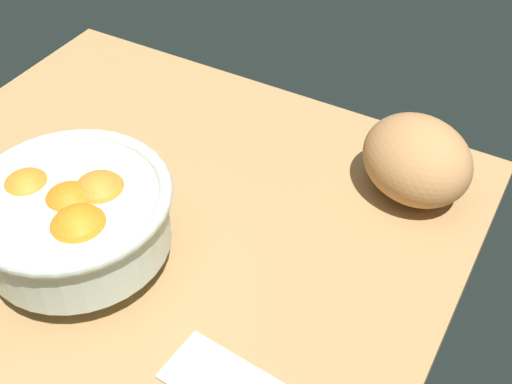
{
  "coord_description": "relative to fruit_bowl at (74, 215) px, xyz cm",
  "views": [
    {
      "loc": [
        -39.9,
        45.02,
        58.8
      ],
      "look_at": [
        -11.83,
        -5.05,
        5.0
      ],
      "focal_mm": 46.28,
      "sensor_mm": 36.0,
      "label": 1
    }
  ],
  "objects": [
    {
      "name": "bread_loaf",
      "position": [
        -29.5,
        -30.07,
        -1.92
      ],
      "size": [
        19.36,
        18.65,
        10.23
      ],
      "primitive_type": "ellipsoid",
      "rotation": [
        0.0,
        0.0,
        2.6
      ],
      "color": "tan",
      "rests_on": "ground"
    },
    {
      "name": "napkin_folded",
      "position": [
        -22.7,
        6.28,
        -6.63
      ],
      "size": [
        12.07,
        7.4,
        0.82
      ],
      "primitive_type": "cube",
      "rotation": [
        0.0,
        0.0,
        -0.08
      ],
      "color": "silver",
      "rests_on": "ground"
    },
    {
      "name": "ground_plane",
      "position": [
        -2.88,
        -10.0,
        -8.54
      ],
      "size": [
        74.91,
        64.42,
        3.0
      ],
      "primitive_type": "cube",
      "color": "#AC8250"
    },
    {
      "name": "fruit_bowl",
      "position": [
        0.0,
        0.0,
        0.0
      ],
      "size": [
        22.62,
        22.62,
        11.45
      ],
      "color": "silver",
      "rests_on": "ground"
    }
  ]
}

